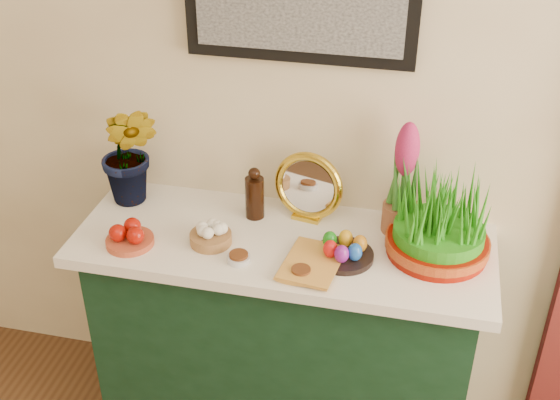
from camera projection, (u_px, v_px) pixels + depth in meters
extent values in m
cube|color=beige|center=(340.00, 86.00, 2.29)|extent=(4.00, 0.04, 2.70)
cube|color=#133520|center=(283.00, 341.00, 2.59)|extent=(1.30, 0.45, 0.85)
cube|color=white|center=(283.00, 243.00, 2.36)|extent=(1.40, 0.55, 0.04)
imported|color=#307224|center=(128.00, 137.00, 2.42)|extent=(0.27, 0.24, 0.51)
cylinder|color=#B04729|center=(130.00, 241.00, 2.32)|extent=(0.19, 0.19, 0.02)
cylinder|color=#A37241|center=(211.00, 238.00, 2.32)|extent=(0.17, 0.17, 0.04)
cylinder|color=black|center=(255.00, 198.00, 2.43)|extent=(0.07, 0.07, 0.15)
sphere|color=black|center=(254.00, 173.00, 2.38)|extent=(0.04, 0.04, 0.04)
cube|color=gold|center=(307.00, 217.00, 2.45)|extent=(0.11, 0.07, 0.01)
torus|color=gold|center=(308.00, 186.00, 2.40)|extent=(0.25, 0.10, 0.25)
cylinder|color=silver|center=(308.00, 187.00, 2.40)|extent=(0.19, 0.06, 0.19)
imported|color=gold|center=(286.00, 257.00, 2.23)|extent=(0.19, 0.25, 0.03)
cylinder|color=silver|center=(239.00, 259.00, 2.24)|extent=(0.08, 0.08, 0.02)
cylinder|color=#592D14|center=(239.00, 255.00, 2.23)|extent=(0.06, 0.06, 0.01)
cylinder|color=silver|center=(301.00, 274.00, 2.17)|extent=(0.08, 0.08, 0.02)
cylinder|color=#592D14|center=(301.00, 270.00, 2.16)|extent=(0.06, 0.06, 0.01)
cylinder|color=black|center=(343.00, 255.00, 2.25)|extent=(0.20, 0.20, 0.02)
ellipsoid|color=red|center=(330.00, 249.00, 2.21)|extent=(0.05, 0.05, 0.06)
ellipsoid|color=blue|center=(355.00, 252.00, 2.20)|extent=(0.05, 0.05, 0.06)
ellipsoid|color=gold|center=(346.00, 238.00, 2.26)|extent=(0.05, 0.05, 0.06)
ellipsoid|color=#197F17|center=(330.00, 240.00, 2.25)|extent=(0.05, 0.05, 0.06)
ellipsoid|color=orange|center=(360.00, 244.00, 2.24)|extent=(0.05, 0.05, 0.06)
ellipsoid|color=#7E198E|center=(342.00, 254.00, 2.19)|extent=(0.05, 0.05, 0.06)
cylinder|color=brown|center=(400.00, 217.00, 2.37)|extent=(0.12, 0.12, 0.10)
ellipsoid|color=#C62760|center=(407.00, 149.00, 2.23)|extent=(0.08, 0.08, 0.19)
cylinder|color=#820E02|center=(437.00, 245.00, 2.26)|extent=(0.32, 0.32, 0.06)
cylinder|color=#9A120F|center=(437.00, 242.00, 2.26)|extent=(0.33, 0.33, 0.03)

